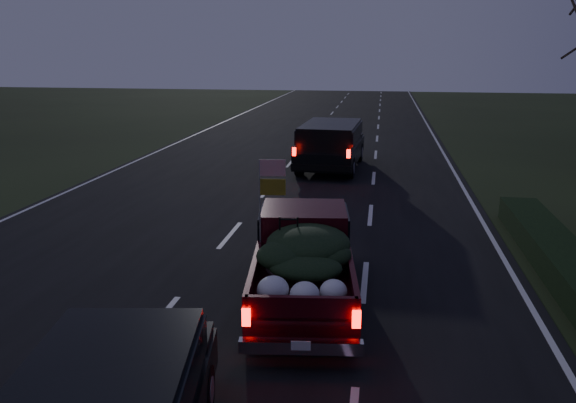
% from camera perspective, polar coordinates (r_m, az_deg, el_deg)
% --- Properties ---
extents(ground, '(120.00, 120.00, 0.00)m').
position_cam_1_polar(ground, '(10.48, -13.25, -12.02)').
color(ground, black).
rests_on(ground, ground).
extents(road_asphalt, '(14.00, 120.00, 0.02)m').
position_cam_1_polar(road_asphalt, '(10.48, -13.25, -11.98)').
color(road_asphalt, black).
rests_on(road_asphalt, ground).
extents(hedge_row, '(1.00, 10.00, 0.60)m').
position_cam_1_polar(hedge_row, '(13.00, 26.87, -6.44)').
color(hedge_row, black).
rests_on(hedge_row, ground).
extents(pickup_truck, '(2.38, 4.92, 2.48)m').
position_cam_1_polar(pickup_truck, '(10.75, 1.57, -5.48)').
color(pickup_truck, '#36070F').
rests_on(pickup_truck, ground).
extents(lead_suv, '(2.49, 5.44, 1.53)m').
position_cam_1_polar(lead_suv, '(22.93, 4.38, 6.16)').
color(lead_suv, black).
rests_on(lead_suv, ground).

